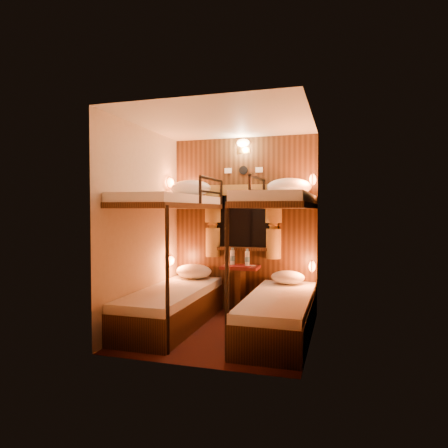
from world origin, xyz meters
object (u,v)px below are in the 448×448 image
(bunk_left, at_px, (172,280))
(bottle_left, at_px, (232,257))
(bunk_right, at_px, (279,286))
(bottle_right, at_px, (247,258))
(table, at_px, (240,283))

(bunk_left, height_order, bottle_left, bunk_left)
(bunk_left, relative_size, bunk_right, 1.00)
(bunk_left, xyz_separation_m, bottle_right, (0.74, 0.80, 0.19))
(bottle_left, xyz_separation_m, bottle_right, (0.22, -0.03, -0.00))
(bunk_left, height_order, table, bunk_left)
(table, bearing_deg, bottle_left, 156.83)
(bottle_right, bearing_deg, bunk_left, -132.56)
(bunk_left, bearing_deg, bunk_right, 0.00)
(table, height_order, bottle_left, bottle_left)
(bunk_left, xyz_separation_m, table, (0.65, 0.78, -0.14))
(table, xyz_separation_m, bottle_left, (-0.13, 0.05, 0.34))
(bunk_left, distance_m, bunk_right, 1.30)
(bunk_left, bearing_deg, bottle_left, 57.95)
(bunk_right, height_order, bottle_left, bunk_right)
(bunk_left, distance_m, bottle_left, 1.00)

